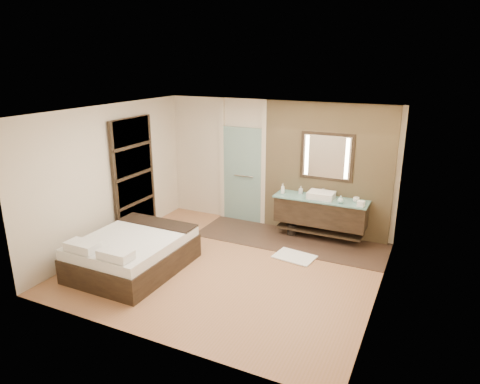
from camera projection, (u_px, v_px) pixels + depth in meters
The scene contains 15 objects.
floor at pixel (228, 267), 7.49m from camera, with size 5.00×5.00×0.00m, color #A16C43.
tile_strip at pixel (290, 240), 8.62m from camera, with size 3.80×1.30×0.01m, color #3C2921.
stone_wall at pixel (326, 171), 8.54m from camera, with size 2.60×0.08×2.70m, color tan.
vanity at pixel (320, 212), 8.52m from camera, with size 1.85×0.55×0.88m.
mirror_unit at pixel (327, 157), 8.40m from camera, with size 1.06×0.04×0.96m.
frosted_door at pixel (243, 171), 9.36m from camera, with size 1.10×0.12×2.70m.
shoji_partition at pixel (134, 177), 8.64m from camera, with size 0.06×1.20×2.40m.
bed at pixel (133, 253), 7.33m from camera, with size 1.55×1.94×0.74m.
bath_mat at pixel (295, 257), 7.84m from camera, with size 0.72×0.50×0.02m, color white.
waste_bin at pixel (292, 230), 8.82m from camera, with size 0.19×0.19×0.24m, color black.
tissue_box at pixel (361, 204), 7.94m from camera, with size 0.12×0.12×0.10m, color white.
soap_bottle_a at pixel (283, 189), 8.68m from camera, with size 0.08×0.08×0.21m, color white.
soap_bottle_b at pixel (301, 190), 8.69m from camera, with size 0.07×0.07×0.15m, color #B2B2B2.
soap_bottle_c at pixel (341, 199), 8.12m from camera, with size 0.12×0.12×0.15m, color silver.
cup at pixel (356, 200), 8.18m from camera, with size 0.12×0.12×0.10m, color white.
Camera 1 is at (3.10, -6.01, 3.48)m, focal length 32.00 mm.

